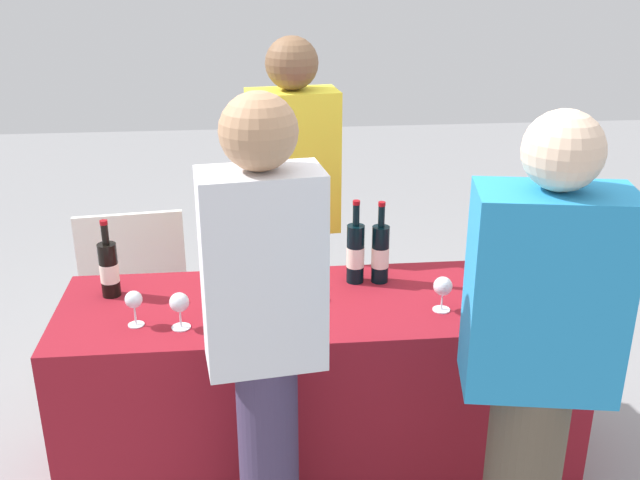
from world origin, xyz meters
name	(u,v)px	position (x,y,z in m)	size (l,w,h in m)	color
ground_plane	(320,459)	(0.00, 0.00, 0.00)	(12.00, 12.00, 0.00)	gray
tasting_table	(320,384)	(0.00, 0.00, 0.37)	(1.97, 0.64, 0.74)	maroon
wine_bottle_0	(109,269)	(-0.79, 0.13, 0.85)	(0.07, 0.07, 0.31)	black
wine_bottle_1	(251,267)	(-0.26, 0.09, 0.85)	(0.08, 0.08, 0.30)	black
wine_bottle_2	(355,253)	(0.16, 0.16, 0.86)	(0.07, 0.07, 0.34)	black
wine_bottle_3	(380,253)	(0.26, 0.15, 0.86)	(0.07, 0.07, 0.34)	black
wine_bottle_4	(508,256)	(0.76, 0.09, 0.85)	(0.08, 0.08, 0.31)	black
wine_glass_0	(134,301)	(-0.67, -0.13, 0.83)	(0.06, 0.06, 0.13)	silver
wine_glass_1	(179,304)	(-0.51, -0.16, 0.83)	(0.07, 0.07, 0.13)	silver
wine_glass_2	(216,290)	(-0.38, -0.07, 0.83)	(0.06, 0.06, 0.13)	silver
wine_glass_3	(443,288)	(0.44, -0.12, 0.83)	(0.07, 0.07, 0.13)	silver
server_pouring	(294,210)	(-0.06, 0.58, 0.90)	(0.40, 0.25, 1.65)	#3F3351
guest_0	(265,334)	(-0.22, -0.53, 0.90)	(0.38, 0.24, 1.63)	#3F3351
guest_1	(536,365)	(0.56, -0.72, 0.86)	(0.46, 0.31, 1.61)	brown
menu_board	(134,280)	(-0.87, 1.07, 0.37)	(0.54, 0.03, 0.74)	white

